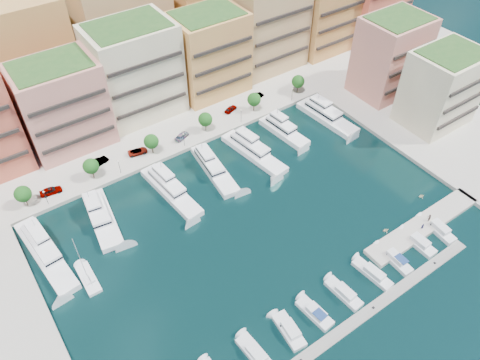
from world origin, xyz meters
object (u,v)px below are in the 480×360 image
at_px(tree_3, 205,119).
at_px(cruiser_5, 344,293).
at_px(car_3, 182,136).
at_px(person_0, 423,226).
at_px(lamppost_3, 241,114).
at_px(lamppost_4, 292,92).
at_px(tree_5, 298,81).
at_px(cruiser_7, 394,259).
at_px(tree_0, 23,194).
at_px(car_5, 256,96).
at_px(yacht_0, 44,251).
at_px(sailboat_2, 89,279).
at_px(tree_4, 254,99).
at_px(cruiser_6, 372,274).
at_px(lamppost_1, 119,165).
at_px(yacht_5, 283,129).
at_px(yacht_2, 169,188).
at_px(cruiser_9, 438,229).
at_px(tender_1, 386,230).
at_px(yacht_6, 325,115).
at_px(yacht_3, 213,167).
at_px(tender_3, 421,196).
at_px(lamppost_2, 184,138).
at_px(cruiser_3, 289,331).
at_px(car_1, 99,162).
at_px(person_1, 429,218).
at_px(tree_1, 91,166).
at_px(yacht_1, 101,216).
at_px(cruiser_8, 418,243).
at_px(cruiser_4, 315,313).
at_px(lamppost_0, 45,196).
at_px(car_0, 51,191).
at_px(tree_2, 151,141).
at_px(car_4, 231,109).
at_px(cruiser_2, 255,354).
at_px(car_2, 138,151).

distance_m(tree_3, cruiser_5, 58.42).
distance_m(car_3, person_0, 63.38).
bearing_deg(lamppost_3, lamppost_4, 0.00).
xyz_separation_m(tree_5, cruiser_7, (-22.23, -58.11, -4.17)).
xyz_separation_m(tree_0, car_5, (68.18, 4.47, -2.97)).
height_order(yacht_0, sailboat_2, sailboat_2).
height_order(tree_4, cruiser_6, tree_4).
distance_m(lamppost_1, yacht_5, 44.23).
relative_size(yacht_2, cruiser_9, 2.36).
bearing_deg(car_5, tender_1, 169.22).
bearing_deg(lamppost_3, car_3, 169.13).
bearing_deg(tender_1, yacht_6, -7.43).
bearing_deg(yacht_3, cruiser_6, -77.72).
bearing_deg(tree_0, tender_3, -32.64).
distance_m(lamppost_2, yacht_2, 16.11).
bearing_deg(cruiser_3, car_1, 100.03).
height_order(tree_3, person_1, tree_3).
relative_size(tree_1, lamppost_4, 1.35).
relative_size(lamppost_3, lamppost_4, 1.00).
height_order(yacht_1, yacht_6, same).
xyz_separation_m(cruiser_6, cruiser_8, (13.83, 0.01, 0.00)).
bearing_deg(cruiser_6, person_0, 6.49).
bearing_deg(lamppost_4, cruiser_4, -125.65).
bearing_deg(lamppost_1, yacht_2, -58.44).
distance_m(tree_1, lamppost_0, 12.25).
xyz_separation_m(lamppost_2, lamppost_3, (18.00, 0.00, 0.00)).
bearing_deg(car_0, yacht_5, -94.11).
relative_size(cruiser_9, tender_3, 5.90).
bearing_deg(yacht_5, cruiser_6, -106.52).
height_order(tree_3, cruiser_8, tree_3).
xyz_separation_m(yacht_2, cruiser_8, (36.10, -44.22, -0.66)).
xyz_separation_m(tree_0, yacht_1, (12.38, -12.84, -3.65)).
height_order(tree_2, cruiser_8, tree_2).
height_order(lamppost_4, person_0, lamppost_4).
height_order(tree_1, yacht_6, tree_1).
xyz_separation_m(yacht_0, yacht_1, (13.60, 2.26, -0.12)).
xyz_separation_m(tree_4, lamppost_0, (-60.00, -2.30, -0.92)).
height_order(lamppost_3, cruiser_7, lamppost_3).
bearing_deg(tree_0, yacht_3, -17.82).
height_order(tree_3, cruiser_3, tree_3).
bearing_deg(car_4, tree_4, -141.41).
distance_m(cruiser_2, car_4, 71.59).
height_order(tree_0, tree_5, same).
relative_size(lamppost_1, yacht_3, 0.21).
bearing_deg(yacht_6, yacht_5, 172.99).
xyz_separation_m(lamppost_2, car_1, (-21.15, 5.99, -1.98)).
relative_size(car_2, person_0, 3.13).
bearing_deg(car_4, car_2, 74.51).
height_order(tree_0, car_4, tree_0).
relative_size(tree_4, car_3, 1.20).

